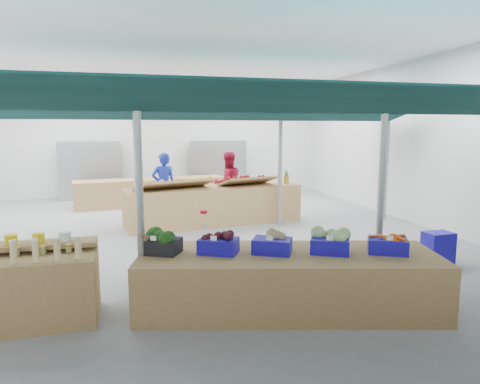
{
  "coord_description": "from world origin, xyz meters",
  "views": [
    {
      "loc": [
        -1.07,
        -9.59,
        2.4
      ],
      "look_at": [
        0.94,
        -1.6,
        1.21
      ],
      "focal_mm": 32.0,
      "sensor_mm": 36.0,
      "label": 1
    }
  ],
  "objects_px": {
    "veg_counter": "(288,281)",
    "vendor_left": "(164,185)",
    "fruit_counter": "(214,205)",
    "bottle_shelf": "(16,287)",
    "vendor_right": "(228,183)",
    "crate_stack": "(438,249)"
  },
  "relations": [
    {
      "from": "crate_stack",
      "to": "vendor_right",
      "type": "xyz_separation_m",
      "value": [
        -2.64,
        5.44,
        0.6
      ]
    },
    {
      "from": "vendor_left",
      "to": "vendor_right",
      "type": "distance_m",
      "value": 1.8
    },
    {
      "from": "bottle_shelf",
      "to": "vendor_left",
      "type": "distance_m",
      "value": 6.59
    },
    {
      "from": "veg_counter",
      "to": "fruit_counter",
      "type": "bearing_deg",
      "value": 103.66
    },
    {
      "from": "bottle_shelf",
      "to": "veg_counter",
      "type": "xyz_separation_m",
      "value": [
        3.44,
        -0.4,
        -0.08
      ]
    },
    {
      "from": "crate_stack",
      "to": "vendor_left",
      "type": "relative_size",
      "value": 0.33
    },
    {
      "from": "fruit_counter",
      "to": "vendor_left",
      "type": "bearing_deg",
      "value": 128.76
    },
    {
      "from": "vendor_left",
      "to": "veg_counter",
      "type": "bearing_deg",
      "value": 91.4
    },
    {
      "from": "veg_counter",
      "to": "bottle_shelf",
      "type": "bearing_deg",
      "value": -172.67
    },
    {
      "from": "veg_counter",
      "to": "crate_stack",
      "type": "relative_size",
      "value": 6.64
    },
    {
      "from": "fruit_counter",
      "to": "vendor_left",
      "type": "relative_size",
      "value": 2.5
    },
    {
      "from": "fruit_counter",
      "to": "bottle_shelf",
      "type": "bearing_deg",
      "value": -133.12
    },
    {
      "from": "vendor_left",
      "to": "vendor_right",
      "type": "height_order",
      "value": "same"
    },
    {
      "from": "crate_stack",
      "to": "vendor_left",
      "type": "distance_m",
      "value": 7.05
    },
    {
      "from": "veg_counter",
      "to": "vendor_right",
      "type": "relative_size",
      "value": 2.2
    },
    {
      "from": "bottle_shelf",
      "to": "fruit_counter",
      "type": "relative_size",
      "value": 0.43
    },
    {
      "from": "bottle_shelf",
      "to": "fruit_counter",
      "type": "xyz_separation_m",
      "value": [
        3.47,
        5.07,
        0.02
      ]
    },
    {
      "from": "fruit_counter",
      "to": "vendor_left",
      "type": "height_order",
      "value": "vendor_left"
    },
    {
      "from": "bottle_shelf",
      "to": "veg_counter",
      "type": "distance_m",
      "value": 3.47
    },
    {
      "from": "veg_counter",
      "to": "vendor_left",
      "type": "xyz_separation_m",
      "value": [
        -1.17,
        6.57,
        0.52
      ]
    },
    {
      "from": "veg_counter",
      "to": "vendor_left",
      "type": "distance_m",
      "value": 6.69
    },
    {
      "from": "crate_stack",
      "to": "vendor_left",
      "type": "bearing_deg",
      "value": 129.23
    }
  ]
}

